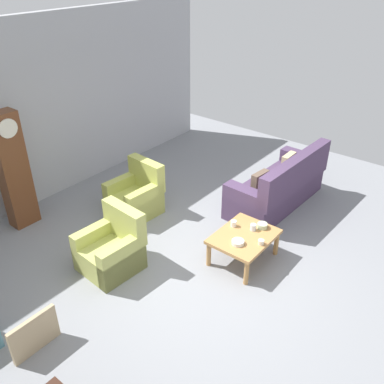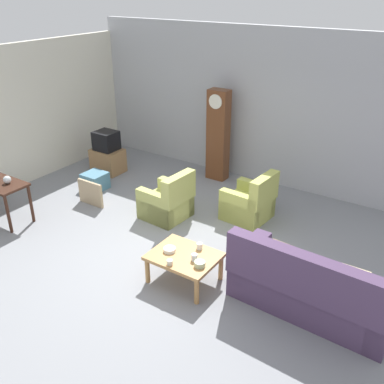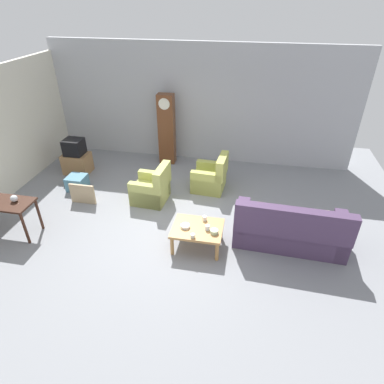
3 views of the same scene
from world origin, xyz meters
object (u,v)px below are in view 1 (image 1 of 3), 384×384
framed_picture_leaning (35,334)px  bowl_white_stacked (238,242)px  grandfather_clock (13,171)px  cup_blue_rimmed (253,227)px  armchair_olive_far (136,197)px  coffee_table_wood (244,239)px  cup_white_porcelain (234,224)px  bowl_shallow_green (262,226)px  armchair_olive_near (112,250)px  cup_cream_tall (261,242)px  couch_floral (279,187)px

framed_picture_leaning → bowl_white_stacked: 2.86m
grandfather_clock → cup_blue_rimmed: size_ratio=19.74×
grandfather_clock → armchair_olive_far: bearing=-41.4°
coffee_table_wood → cup_blue_rimmed: (0.19, -0.03, 0.11)m
grandfather_clock → cup_white_porcelain: (1.58, -3.20, -0.50)m
framed_picture_leaning → bowl_shallow_green: bearing=-18.7°
grandfather_clock → cup_blue_rimmed: 3.90m
armchair_olive_near → grandfather_clock: size_ratio=0.47×
cup_cream_tall → bowl_white_stacked: 0.33m
grandfather_clock → bowl_white_stacked: grandfather_clock is taller
coffee_table_wood → cup_blue_rimmed: 0.23m
couch_floral → framed_picture_leaning: couch_floral is taller
armchair_olive_far → bowl_shallow_green: 2.33m
framed_picture_leaning → cup_cream_tall: (2.85, -1.28, 0.24)m
bowl_white_stacked → armchair_olive_near: bearing=127.5°
coffee_table_wood → bowl_shallow_green: size_ratio=6.22×
coffee_table_wood → cup_cream_tall: cup_cream_tall is taller
armchair_olive_near → cup_white_porcelain: (1.43, -1.14, 0.19)m
couch_floral → cup_cream_tall: (-1.77, -0.66, 0.13)m
cup_white_porcelain → armchair_olive_near: bearing=141.3°
couch_floral → cup_blue_rimmed: (-1.54, -0.39, 0.14)m
armchair_olive_far → cup_cream_tall: 2.50m
armchair_olive_far → bowl_white_stacked: 2.24m
cup_cream_tall → bowl_white_stacked: size_ratio=0.48×
couch_floral → cup_cream_tall: size_ratio=24.58×
cup_white_porcelain → bowl_shallow_green: 0.43m
bowl_shallow_green → cup_cream_tall: bearing=-151.9°
cup_blue_rimmed → bowl_white_stacked: 0.43m
bowl_shallow_green → armchair_olive_near: bearing=137.9°
bowl_white_stacked → bowl_shallow_green: 0.57m
couch_floral → cup_white_porcelain: 1.65m
cup_blue_rimmed → bowl_shallow_green: cup_blue_rimmed is taller
framed_picture_leaning → cup_cream_tall: bearing=-24.2°
armchair_olive_far → couch_floral: bearing=-45.7°
cup_white_porcelain → bowl_white_stacked: cup_white_porcelain is taller
armchair_olive_near → cup_cream_tall: (1.30, -1.70, 0.17)m
couch_floral → cup_blue_rimmed: couch_floral is taller
armchair_olive_far → bowl_shallow_green: armchair_olive_far is taller
cup_blue_rimmed → cup_cream_tall: size_ratio=1.15×
cup_blue_rimmed → bowl_shallow_green: size_ratio=0.65×
framed_picture_leaning → cup_white_porcelain: cup_white_porcelain is taller
armchair_olive_far → coffee_table_wood: armchair_olive_far is taller
cup_white_porcelain → coffee_table_wood: bearing=-110.9°
grandfather_clock → bowl_shallow_green: bearing=-63.0°
armchair_olive_far → cup_cream_tall: armchair_olive_far is taller
coffee_table_wood → bowl_white_stacked: 0.25m
coffee_table_wood → armchair_olive_near: bearing=133.6°
couch_floral → coffee_table_wood: couch_floral is taller
cup_cream_tall → bowl_white_stacked: bearing=126.9°
grandfather_clock → bowl_white_stacked: 3.75m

